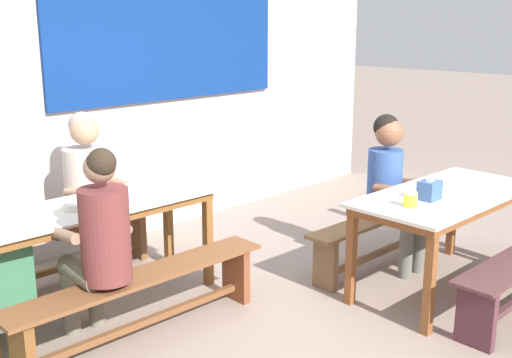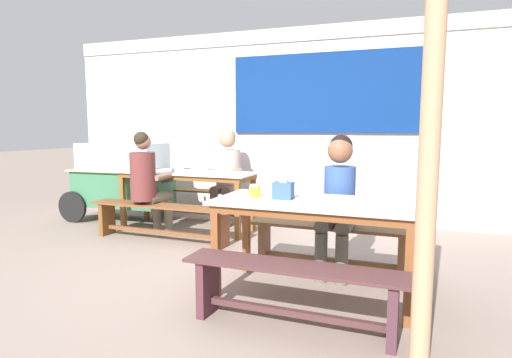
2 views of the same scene
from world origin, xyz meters
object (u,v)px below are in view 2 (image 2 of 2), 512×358
(food_cart, at_px, (123,176))
(soup_bowl, at_px, (178,170))
(person_left_back_turned, at_px, (147,180))
(bench_far_back, at_px, (209,201))
(person_center_facing, at_px, (227,169))
(bench_near_front, at_px, (293,287))
(tissue_box, at_px, (283,190))
(person_right_near_table, at_px, (338,195))
(condiment_jar, at_px, (255,191))
(dining_table_far, at_px, (187,178))
(bench_near_back, at_px, (329,241))
(dining_table_near, at_px, (315,210))
(wooden_support_post, at_px, (428,180))
(bench_far_front, at_px, (161,216))

(food_cart, relative_size, soup_bowl, 10.71)
(food_cart, height_order, person_left_back_turned, person_left_back_turned)
(bench_far_back, height_order, person_center_facing, person_center_facing)
(bench_near_front, bearing_deg, tissue_box, 111.70)
(person_right_near_table, relative_size, condiment_jar, 12.13)
(dining_table_far, relative_size, condiment_jar, 17.60)
(dining_table_far, height_order, food_cart, food_cart)
(bench_near_back, distance_m, bench_near_front, 1.22)
(condiment_jar, bearing_deg, bench_near_front, -51.61)
(person_center_facing, distance_m, soup_bowl, 0.73)
(bench_near_back, relative_size, bench_near_front, 1.01)
(bench_near_front, distance_m, person_right_near_table, 1.24)
(food_cart, height_order, soup_bowl, food_cart)
(dining_table_near, distance_m, condiment_jar, 0.52)
(person_left_back_turned, xyz_separation_m, soup_bowl, (0.13, 0.50, 0.08))
(tissue_box, bearing_deg, bench_far_back, 128.12)
(bench_near_back, bearing_deg, food_cart, 159.14)
(person_left_back_turned, relative_size, soup_bowl, 8.14)
(bench_far_back, bearing_deg, wooden_support_post, -47.72)
(bench_far_back, xyz_separation_m, person_center_facing, (0.32, -0.06, 0.47))
(bench_far_front, height_order, soup_bowl, soup_bowl)
(dining_table_near, bearing_deg, person_right_near_table, 79.45)
(tissue_box, bearing_deg, wooden_support_post, -38.78)
(bench_far_front, bearing_deg, person_right_near_table, -12.21)
(person_center_facing, bearing_deg, food_cart, -167.57)
(bench_near_front, bearing_deg, person_center_facing, 121.09)
(soup_bowl, xyz_separation_m, wooden_support_post, (2.91, -2.42, 0.27))
(dining_table_near, relative_size, person_left_back_turned, 1.25)
(person_left_back_turned, height_order, wooden_support_post, wooden_support_post)
(bench_far_back, xyz_separation_m, soup_bowl, (-0.14, -0.63, 0.51))
(dining_table_far, relative_size, dining_table_near, 1.15)
(person_right_near_table, distance_m, condiment_jar, 0.81)
(food_cart, bearing_deg, bench_far_front, -35.71)
(person_right_near_table, relative_size, tissue_box, 7.97)
(bench_far_back, xyz_separation_m, person_right_near_table, (2.11, -1.68, 0.45))
(person_center_facing, distance_m, person_left_back_turned, 1.23)
(person_left_back_turned, distance_m, soup_bowl, 0.53)
(bench_far_front, xyz_separation_m, person_right_near_table, (2.14, -0.46, 0.44))
(bench_near_back, bearing_deg, condiment_jar, -131.00)
(bench_near_front, height_order, wooden_support_post, wooden_support_post)
(dining_table_far, height_order, soup_bowl, soup_bowl)
(bench_near_front, distance_m, food_cart, 4.02)
(person_right_near_table, bearing_deg, bench_far_back, 141.38)
(wooden_support_post, bearing_deg, bench_near_front, 164.72)
(bench_near_front, xyz_separation_m, soup_bowl, (-2.13, 2.20, 0.51))
(bench_far_back, relative_size, condiment_jar, 16.72)
(bench_near_front, relative_size, tissue_box, 9.50)
(dining_table_far, height_order, condiment_jar, condiment_jar)
(bench_near_front, height_order, person_center_facing, person_center_facing)
(dining_table_far, relative_size, tissue_box, 11.56)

